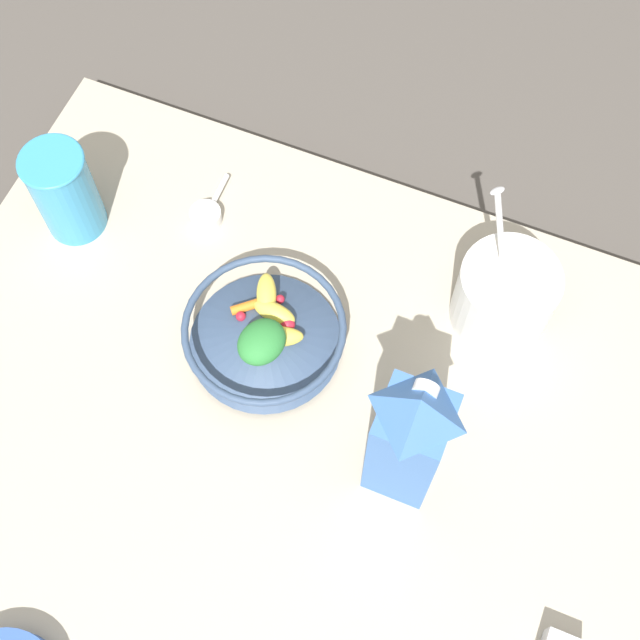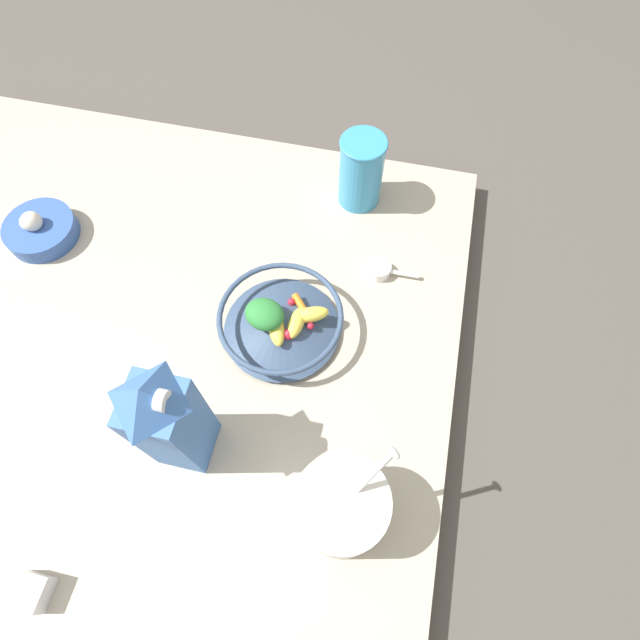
% 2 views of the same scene
% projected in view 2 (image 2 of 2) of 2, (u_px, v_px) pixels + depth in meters
% --- Properties ---
extents(ground_plane, '(6.00, 6.00, 0.00)m').
position_uv_depth(ground_plane, '(114.00, 382.00, 0.89)').
color(ground_plane, '#4C4742').
extents(countertop, '(1.18, 1.18, 0.05)m').
position_uv_depth(countertop, '(108.00, 377.00, 0.87)').
color(countertop, '#B2A893').
rests_on(countertop, ground_plane).
extents(fruit_bowl, '(0.21, 0.21, 0.09)m').
position_uv_depth(fruit_bowl, '(281.00, 321.00, 0.85)').
color(fruit_bowl, '#384C6B').
rests_on(fruit_bowl, countertop).
extents(milk_carton, '(0.08, 0.08, 0.26)m').
position_uv_depth(milk_carton, '(169.00, 421.00, 0.68)').
color(milk_carton, '#3D6BB2').
rests_on(milk_carton, countertop).
extents(yogurt_tub, '(0.13, 0.13, 0.22)m').
position_uv_depth(yogurt_tub, '(341.00, 506.00, 0.69)').
color(yogurt_tub, white).
rests_on(yogurt_tub, countertop).
extents(drinking_cup, '(0.09, 0.09, 0.15)m').
position_uv_depth(drinking_cup, '(361.00, 171.00, 0.95)').
color(drinking_cup, '#3893C6').
rests_on(drinking_cup, countertop).
extents(spice_jar, '(0.05, 0.05, 0.03)m').
position_uv_depth(spice_jar, '(32.00, 592.00, 0.68)').
color(spice_jar, silver).
rests_on(spice_jar, countertop).
extents(measuring_scoop, '(0.04, 0.10, 0.02)m').
position_uv_depth(measuring_scoop, '(381.00, 270.00, 0.93)').
color(measuring_scoop, white).
rests_on(measuring_scoop, countertop).
extents(garlic_bowl, '(0.13, 0.13, 0.07)m').
position_uv_depth(garlic_bowl, '(40.00, 229.00, 0.96)').
color(garlic_bowl, '#3356A3').
rests_on(garlic_bowl, countertop).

